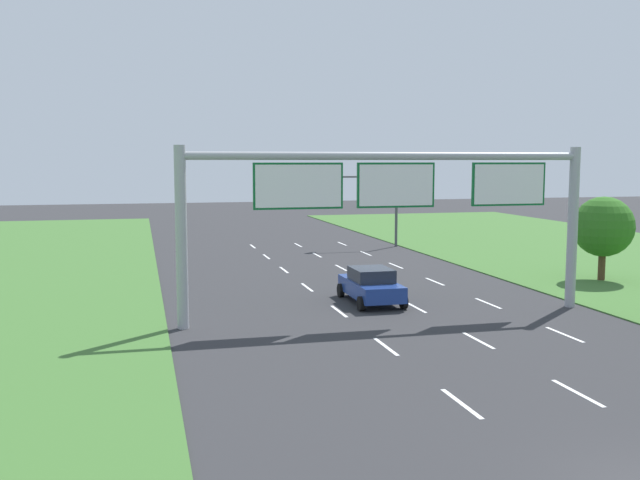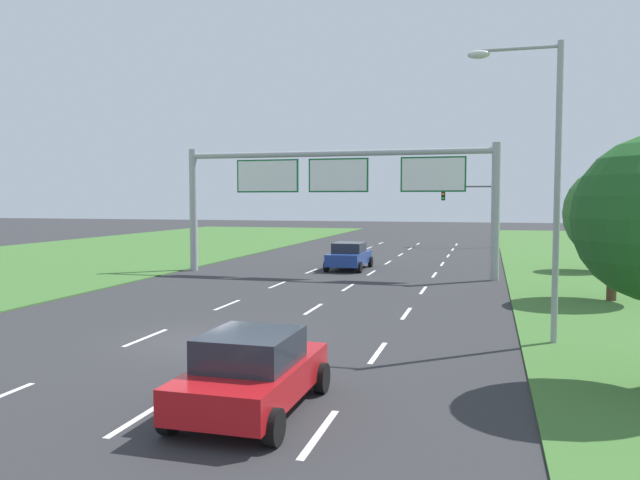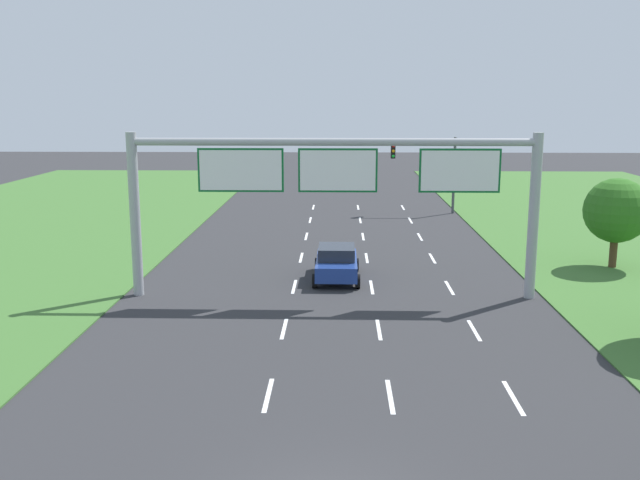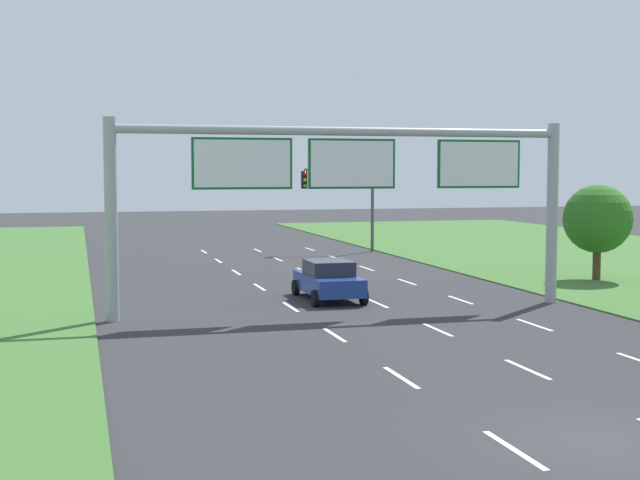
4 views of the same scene
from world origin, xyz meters
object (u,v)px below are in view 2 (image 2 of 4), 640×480
at_px(traffic_light_mast, 473,203).
at_px(roadside_tree_far, 596,221).
at_px(sign_gantry, 337,184).
at_px(car_lead_silver, 252,372).
at_px(street_lamp, 543,165).
at_px(car_near_red, 349,256).
at_px(roadside_tree_mid, 614,214).

xyz_separation_m(traffic_light_mast, roadside_tree_far, (7.23, -17.28, -0.95)).
distance_m(sign_gantry, traffic_light_mast, 23.81).
bearing_deg(sign_gantry, roadside_tree_far, 21.93).
height_order(car_lead_silver, street_lamp, street_lamp).
relative_size(car_lead_silver, traffic_light_mast, 0.73).
bearing_deg(traffic_light_mast, street_lamp, -85.72).
distance_m(car_near_red, street_lamp, 20.03).
height_order(sign_gantry, street_lamp, street_lamp).
bearing_deg(roadside_tree_far, car_near_red, -169.41).
height_order(sign_gantry, traffic_light_mast, sign_gantry).
distance_m(traffic_light_mast, street_lamp, 37.17).
xyz_separation_m(sign_gantry, traffic_light_mast, (6.61, 22.85, -1.09)).
relative_size(sign_gantry, street_lamp, 2.03).
height_order(car_near_red, street_lamp, street_lamp).
xyz_separation_m(car_near_red, car_lead_silver, (3.54, -24.71, -0.02)).
bearing_deg(car_lead_silver, roadside_tree_mid, 60.63).
xyz_separation_m(car_lead_silver, roadside_tree_far, (10.29, 27.30, 2.12)).
bearing_deg(street_lamp, roadside_tree_far, 77.30).
height_order(car_lead_silver, traffic_light_mast, traffic_light_mast).
bearing_deg(roadside_tree_far, sign_gantry, -158.07).
bearing_deg(roadside_tree_mid, car_near_red, 145.62).
relative_size(sign_gantry, traffic_light_mast, 3.08).
xyz_separation_m(car_near_red, sign_gantry, (-0.00, -2.98, 4.15)).
bearing_deg(roadside_tree_mid, street_lamp, -111.66).
relative_size(car_near_red, sign_gantry, 0.25).
bearing_deg(traffic_light_mast, car_lead_silver, -93.92).
relative_size(car_lead_silver, street_lamp, 0.48).
distance_m(street_lamp, roadside_tree_mid, 9.23).
bearing_deg(car_lead_silver, roadside_tree_far, 69.87).
height_order(traffic_light_mast, roadside_tree_mid, traffic_light_mast).
bearing_deg(sign_gantry, street_lamp, -56.55).
bearing_deg(street_lamp, car_lead_silver, -127.75).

